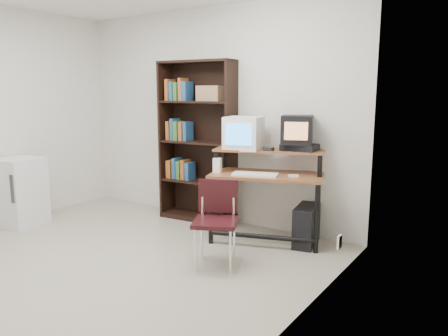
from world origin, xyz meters
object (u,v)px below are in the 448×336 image
Objects in this scene: computer_desk at (267,178)px; school_chair at (216,214)px; crt_monitor at (244,133)px; mini_fridge at (19,192)px; crt_tv at (297,130)px; pc_tower at (306,225)px; bookshelf at (199,140)px.

computer_desk is 1.67× the size of school_chair.
crt_monitor is 2.80m from mini_fridge.
pc_tower is (0.18, -0.09, -0.99)m from crt_tv.
bookshelf reaches higher than crt_monitor.
mini_fridge is (-1.64, -1.42, -0.59)m from bookshelf.
bookshelf reaches higher than pc_tower.
bookshelf is (-0.79, 0.23, -0.15)m from crt_monitor.
mini_fridge reaches higher than pc_tower.
computer_desk reaches higher than school_chair.
crt_monitor is 0.23× the size of bookshelf.
computer_desk is at bearing -165.58° from crt_tv.
crt_monitor is 0.58m from crt_tv.
school_chair reaches higher than pc_tower.
crt_monitor is 1.19m from pc_tower.
pc_tower is 1.10m from school_chair.
pc_tower is 1.72m from bookshelf.
school_chair is 1.59m from bookshelf.
mini_fridge is (-2.73, -1.18, -0.28)m from computer_desk.
crt_tv is 1.30m from school_chair.
bookshelf is (-1.02, 1.09, 0.52)m from school_chair.
crt_monitor is 1.12m from school_chair.
crt_monitor is 0.59× the size of school_chair.
crt_tv reaches higher than computer_desk.
crt_tv is 0.52× the size of school_chair.
bookshelf is 2.25m from mini_fridge.
mini_fridge is at bearing -168.74° from pc_tower.
computer_desk is 3.20× the size of crt_tv.
school_chair is at bearing -51.68° from bookshelf.
mini_fridge is at bearing 160.61° from school_chair.
bookshelf is (-1.09, 0.24, 0.32)m from computer_desk.
school_chair is 0.96× the size of mini_fridge.
crt_tv is at bearing -7.44° from bookshelf.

